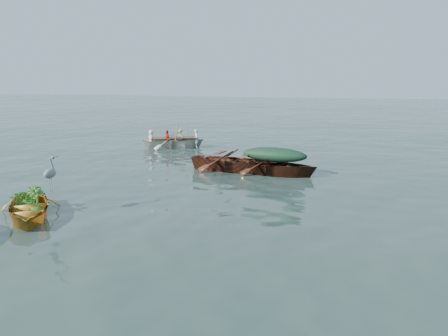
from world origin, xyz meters
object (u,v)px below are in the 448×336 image
object	(u,v)px
green_tarp_boat	(274,175)
open_wooden_boat	(234,171)
rowed_boat	(174,148)
heron	(50,180)
yellow_dinghy	(29,218)

from	to	relation	value
green_tarp_boat	open_wooden_boat	size ratio (longest dim) A/B	0.93
open_wooden_boat	rowed_boat	distance (m)	6.17
green_tarp_boat	open_wooden_boat	bearing A→B (deg)	90.00
green_tarp_boat	rowed_boat	world-z (taller)	green_tarp_boat
rowed_boat	heron	bearing A→B (deg)	156.49
yellow_dinghy	rowed_boat	bearing A→B (deg)	57.15
open_wooden_boat	rowed_boat	size ratio (longest dim) A/B	1.11
rowed_boat	open_wooden_boat	bearing A→B (deg)	-166.14
open_wooden_boat	heron	size ratio (longest dim) A/B	5.03
green_tarp_boat	heron	world-z (taller)	heron
heron	rowed_boat	bearing A→B (deg)	59.43
yellow_dinghy	green_tarp_boat	xyz separation A→B (m)	(4.84, 6.70, 0.00)
green_tarp_boat	rowed_boat	size ratio (longest dim) A/B	1.03
yellow_dinghy	heron	xyz separation A→B (m)	(0.40, 0.38, 0.91)
green_tarp_boat	heron	xyz separation A→B (m)	(-4.44, -6.32, 0.91)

